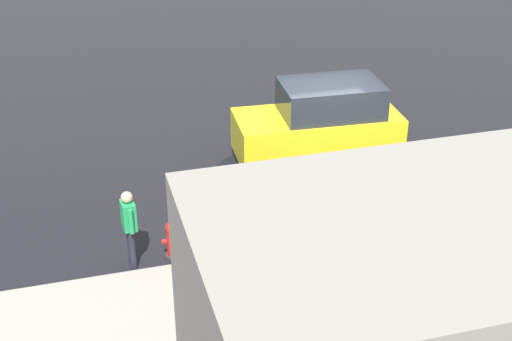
{
  "coord_description": "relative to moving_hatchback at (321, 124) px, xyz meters",
  "views": [
    {
      "loc": [
        5.61,
        13.83,
        8.06
      ],
      "look_at": [
        1.99,
        0.91,
        0.9
      ],
      "focal_mm": 50.0,
      "sensor_mm": 36.0,
      "label": 1
    }
  ],
  "objects": [
    {
      "name": "pedestrian",
      "position": [
        4.92,
        3.08,
        -0.07
      ],
      "size": [
        0.27,
        0.57,
        1.62
      ],
      "color": "#1E8C4C",
      "rests_on": "ground"
    },
    {
      "name": "fire_hydrant",
      "position": [
        4.13,
        3.01,
        -0.63
      ],
      "size": [
        0.42,
        0.31,
        0.8
      ],
      "color": "red",
      "rests_on": "ground"
    },
    {
      "name": "sign_post",
      "position": [
        4.23,
        4.54,
        0.55
      ],
      "size": [
        0.07,
        0.44,
        2.4
      ],
      "color": "#4C4C51",
      "rests_on": "ground"
    },
    {
      "name": "ground_plane",
      "position": [
        0.06,
        0.71,
        -1.03
      ],
      "size": [
        60.0,
        60.0,
        0.0
      ],
      "primitive_type": "plane",
      "color": "black"
    },
    {
      "name": "moving_hatchback",
      "position": [
        0.0,
        0.0,
        0.0
      ],
      "size": [
        3.99,
        1.93,
        2.06
      ],
      "color": "yellow",
      "rests_on": "ground"
    },
    {
      "name": "kerb_strip",
      "position": [
        0.06,
        4.91,
        -1.01
      ],
      "size": [
        24.0,
        3.2,
        0.04
      ],
      "primitive_type": "cube",
      "color": "gray",
      "rests_on": "ground"
    },
    {
      "name": "puddle_patch",
      "position": [
        1.09,
        0.49,
        -1.02
      ],
      "size": [
        3.38,
        3.38,
        0.01
      ],
      "primitive_type": "cylinder",
      "color": "black",
      "rests_on": "ground"
    }
  ]
}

